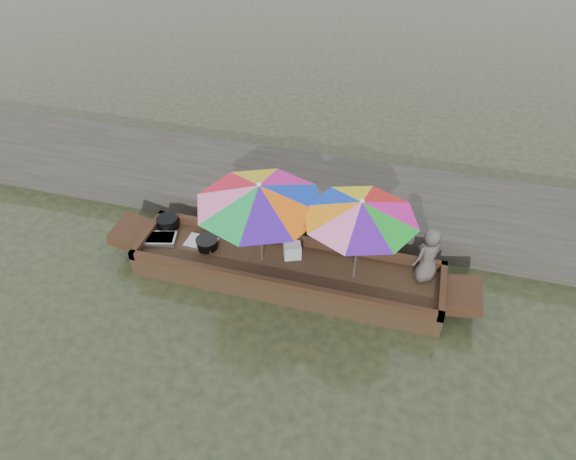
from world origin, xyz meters
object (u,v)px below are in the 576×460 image
(tray_crayfish, at_px, (161,239))
(umbrella_bow, at_px, (261,223))
(boat_hull, at_px, (286,271))
(charcoal_grill, at_px, (207,244))
(supply_bag, at_px, (292,251))
(tray_scallop, at_px, (201,243))
(umbrella_stern, at_px, (358,240))
(cooking_pot, at_px, (168,222))
(vendor, at_px, (429,255))

(tray_crayfish, height_order, umbrella_bow, umbrella_bow)
(boat_hull, relative_size, charcoal_grill, 14.33)
(supply_bag, bearing_deg, umbrella_bow, -156.61)
(tray_scallop, bearing_deg, tray_crayfish, -171.20)
(umbrella_stern, bearing_deg, tray_scallop, 178.23)
(boat_hull, relative_size, umbrella_bow, 2.51)
(cooking_pot, xyz_separation_m, charcoal_grill, (0.89, -0.33, -0.02))
(tray_crayfish, bearing_deg, tray_scallop, 8.80)
(tray_crayfish, xyz_separation_m, tray_scallop, (0.70, 0.11, -0.01))
(tray_scallop, height_order, vendor, vendor)
(charcoal_grill, relative_size, vendor, 0.36)
(umbrella_bow, height_order, umbrella_stern, same)
(boat_hull, relative_size, vendor, 5.14)
(cooking_pot, distance_m, umbrella_stern, 3.51)
(tray_crayfish, bearing_deg, supply_bag, 5.66)
(umbrella_stern, bearing_deg, boat_hull, 180.00)
(tray_crayfish, distance_m, tray_scallop, 0.71)
(tray_scallop, distance_m, charcoal_grill, 0.15)
(cooking_pot, bearing_deg, vendor, -1.01)
(vendor, bearing_deg, tray_crayfish, -40.82)
(umbrella_stern, bearing_deg, vendor, 14.74)
(supply_bag, height_order, umbrella_bow, umbrella_bow)
(vendor, bearing_deg, umbrella_bow, -38.61)
(tray_crayfish, height_order, vendor, vendor)
(tray_crayfish, xyz_separation_m, vendor, (4.46, 0.31, 0.45))
(charcoal_grill, distance_m, umbrella_stern, 2.63)
(supply_bag, bearing_deg, charcoal_grill, -173.57)
(cooking_pot, relative_size, tray_crayfish, 0.73)
(vendor, bearing_deg, cooking_pot, -45.82)
(charcoal_grill, distance_m, umbrella_bow, 1.21)
(cooking_pot, xyz_separation_m, tray_crayfish, (0.05, -0.39, -0.06))
(umbrella_bow, bearing_deg, tray_scallop, 175.83)
(supply_bag, relative_size, umbrella_stern, 0.16)
(tray_scallop, bearing_deg, umbrella_bow, -4.17)
(tray_crayfish, relative_size, supply_bag, 1.86)
(boat_hull, bearing_deg, supply_bag, 76.91)
(boat_hull, bearing_deg, cooking_pot, 171.02)
(charcoal_grill, bearing_deg, umbrella_bow, -2.11)
(boat_hull, relative_size, umbrella_stern, 2.94)
(vendor, height_order, umbrella_bow, umbrella_bow)
(boat_hull, height_order, umbrella_stern, umbrella_stern)
(vendor, bearing_deg, supply_bag, -42.59)
(boat_hull, bearing_deg, tray_scallop, 176.96)
(boat_hull, distance_m, tray_scallop, 1.56)
(boat_hull, xyz_separation_m, umbrella_stern, (1.12, 0.00, 0.95))
(tray_scallop, bearing_deg, vendor, 3.09)
(boat_hull, distance_m, umbrella_bow, 1.04)
(tray_scallop, bearing_deg, supply_bag, 4.26)
(boat_hull, distance_m, cooking_pot, 2.35)
(boat_hull, distance_m, vendor, 2.32)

